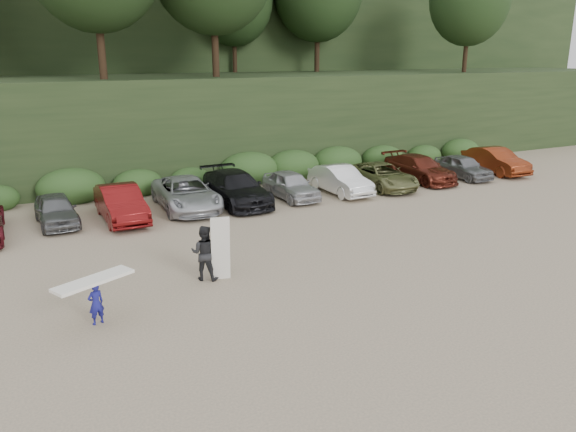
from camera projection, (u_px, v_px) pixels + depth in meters
ground at (287, 281)px, 18.92m from camera, size 120.00×120.00×0.00m
hillside_backdrop at (91, 5)px, 46.49m from camera, size 90.00×41.50×28.00m
parked_cars at (207, 193)px, 27.59m from camera, size 39.53×5.98×1.62m
child_surfer at (95, 293)px, 15.67m from camera, size 2.34×1.54×1.37m
adult_surfer at (206, 252)px, 18.80m from camera, size 1.39×1.11×2.24m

